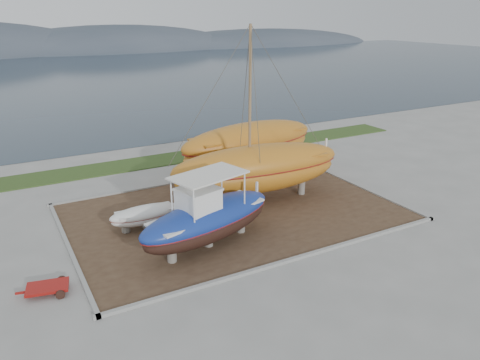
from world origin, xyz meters
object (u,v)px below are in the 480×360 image
blue_caique (208,211)px  orange_bare_hull (249,149)px  white_dinghy (146,217)px  orange_sailboat (258,118)px  red_trailer (48,289)px

blue_caique → orange_bare_hull: blue_caique is taller
white_dinghy → orange_sailboat: 8.36m
blue_caique → white_dinghy: 4.22m
orange_sailboat → red_trailer: bearing=-156.5°
blue_caique → orange_bare_hull: (7.16, 8.48, -0.08)m
blue_caique → red_trailer: (-7.51, -0.46, -1.73)m
blue_caique → orange_sailboat: (5.00, 3.71, 3.27)m
white_dinghy → red_trailer: white_dinghy is taller
blue_caique → orange_bare_hull: bearing=34.5°
orange_sailboat → red_trailer: (-12.51, -4.17, -5.00)m
white_dinghy → red_trailer: (-5.49, -3.94, -0.46)m
orange_sailboat → orange_bare_hull: size_ratio=0.99×
blue_caique → orange_bare_hull: 11.10m
blue_caique → red_trailer: 7.72m
red_trailer → orange_sailboat: bearing=30.5°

